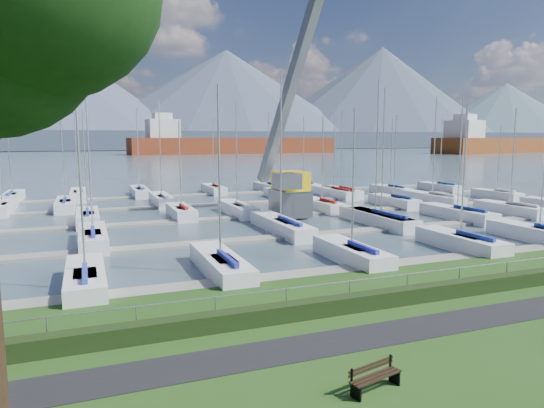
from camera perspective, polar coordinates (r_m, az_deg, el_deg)
name	(u,v)px	position (r m, az deg, el deg)	size (l,w,h in m)	color
path	(411,329)	(20.11, 16.07, -13.96)	(160.00, 2.00, 0.04)	black
water	(107,153)	(278.13, -18.83, 5.75)	(800.00, 540.00, 0.20)	#445864
hedge	(374,300)	(21.98, 11.94, -10.98)	(80.00, 0.70, 0.70)	black
fence	(370,279)	(22.05, 11.43, -8.59)	(0.04, 0.04, 80.00)	gray
foothill	(102,140)	(347.97, -19.37, 7.10)	(900.00, 80.00, 12.00)	#404C5E
mountains	(106,89)	(424.65, -18.95, 12.66)	(1190.00, 360.00, 115.00)	#495A6A
docks	(219,219)	(45.89, -6.31, -1.78)	(90.00, 41.60, 0.25)	slate
bench_left	(375,377)	(15.34, 12.00, -19.28)	(1.85, 0.82, 0.85)	black
crane	(290,159)	(47.42, 2.11, 5.31)	(5.80, 13.23, 22.35)	#56595E
cargo_ship_mid	(228,146)	(243.74, -5.25, 6.82)	(104.95, 23.56, 21.50)	maroon
cargo_ship_east	(495,145)	(282.33, 24.73, 6.30)	(92.82, 38.76, 21.50)	brown
sailboat_fleet	(196,159)	(47.31, -8.97, 5.28)	(75.67, 49.47, 13.25)	maroon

